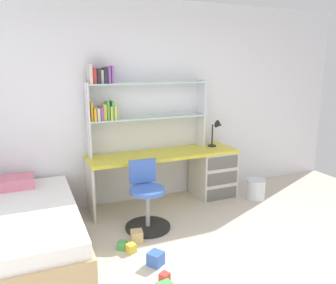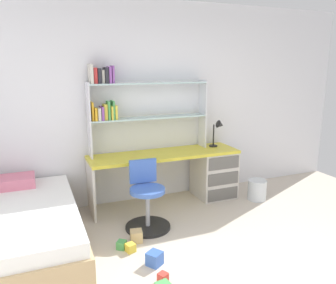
{
  "view_description": "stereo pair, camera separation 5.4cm",
  "coord_description": "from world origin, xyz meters",
  "px_view_note": "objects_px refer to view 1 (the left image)",
  "views": [
    {
      "loc": [
        -1.64,
        -1.79,
        1.85
      ],
      "look_at": [
        -0.24,
        1.49,
        1.03
      ],
      "focal_mm": 36.05,
      "sensor_mm": 36.0,
      "label": 1
    },
    {
      "loc": [
        -1.59,
        -1.81,
        1.85
      ],
      "look_at": [
        -0.24,
        1.49,
        1.03
      ],
      "focal_mm": 36.05,
      "sensor_mm": 36.0,
      "label": 2
    }
  ],
  "objects_px": {
    "desk_lamp": "(218,129)",
    "toy_block_blue_1": "(156,259)",
    "waste_bin": "(256,189)",
    "toy_block_natural_3": "(137,236)",
    "swivel_chair": "(147,202)",
    "desk": "(200,170)",
    "toy_block_yellow_0": "(131,248)",
    "toy_block_green_5": "(122,245)",
    "bookshelf_hutch": "(129,102)",
    "bed_platform": "(12,234)",
    "toy_block_red_2": "(165,277)"
  },
  "relations": [
    {
      "from": "bookshelf_hutch",
      "to": "waste_bin",
      "type": "relative_size",
      "value": 5.63
    },
    {
      "from": "bookshelf_hutch",
      "to": "toy_block_red_2",
      "type": "xyz_separation_m",
      "value": [
        -0.24,
        -1.73,
        -1.35
      ]
    },
    {
      "from": "swivel_chair",
      "to": "bed_platform",
      "type": "relative_size",
      "value": 0.42
    },
    {
      "from": "desk",
      "to": "toy_block_red_2",
      "type": "bearing_deg",
      "value": -126.94
    },
    {
      "from": "desk",
      "to": "toy_block_red_2",
      "type": "relative_size",
      "value": 26.25
    },
    {
      "from": "toy_block_yellow_0",
      "to": "toy_block_red_2",
      "type": "distance_m",
      "value": 0.58
    },
    {
      "from": "waste_bin",
      "to": "toy_block_yellow_0",
      "type": "bearing_deg",
      "value": -162.4
    },
    {
      "from": "waste_bin",
      "to": "toy_block_green_5",
      "type": "height_order",
      "value": "waste_bin"
    },
    {
      "from": "swivel_chair",
      "to": "desk_lamp",
      "type": "bearing_deg",
      "value": 25.36
    },
    {
      "from": "waste_bin",
      "to": "toy_block_yellow_0",
      "type": "height_order",
      "value": "waste_bin"
    },
    {
      "from": "desk_lamp",
      "to": "swivel_chair",
      "type": "xyz_separation_m",
      "value": [
        -1.28,
        -0.61,
        -0.66
      ]
    },
    {
      "from": "swivel_chair",
      "to": "toy_block_green_5",
      "type": "xyz_separation_m",
      "value": [
        -0.4,
        -0.36,
        -0.26
      ]
    },
    {
      "from": "waste_bin",
      "to": "toy_block_red_2",
      "type": "height_order",
      "value": "waste_bin"
    },
    {
      "from": "swivel_chair",
      "to": "waste_bin",
      "type": "xyz_separation_m",
      "value": [
        1.68,
        0.19,
        -0.16
      ]
    },
    {
      "from": "bookshelf_hutch",
      "to": "swivel_chair",
      "type": "xyz_separation_m",
      "value": [
        -0.04,
        -0.72,
        -1.08
      ]
    },
    {
      "from": "waste_bin",
      "to": "toy_block_blue_1",
      "type": "relative_size",
      "value": 2.19
    },
    {
      "from": "desk",
      "to": "bookshelf_hutch",
      "type": "xyz_separation_m",
      "value": [
        -0.95,
        0.16,
        0.99
      ]
    },
    {
      "from": "toy_block_blue_1",
      "to": "bookshelf_hutch",
      "type": "bearing_deg",
      "value": 81.45
    },
    {
      "from": "swivel_chair",
      "to": "toy_block_red_2",
      "type": "xyz_separation_m",
      "value": [
        -0.2,
        -1.01,
        -0.27
      ]
    },
    {
      "from": "bookshelf_hutch",
      "to": "toy_block_red_2",
      "type": "height_order",
      "value": "bookshelf_hutch"
    },
    {
      "from": "swivel_chair",
      "to": "toy_block_natural_3",
      "type": "height_order",
      "value": "swivel_chair"
    },
    {
      "from": "bookshelf_hutch",
      "to": "toy_block_green_5",
      "type": "bearing_deg",
      "value": -112.12
    },
    {
      "from": "waste_bin",
      "to": "toy_block_natural_3",
      "type": "height_order",
      "value": "waste_bin"
    },
    {
      "from": "bookshelf_hutch",
      "to": "desk_lamp",
      "type": "height_order",
      "value": "bookshelf_hutch"
    },
    {
      "from": "toy_block_yellow_0",
      "to": "swivel_chair",
      "type": "bearing_deg",
      "value": 53.59
    },
    {
      "from": "desk_lamp",
      "to": "toy_block_blue_1",
      "type": "xyz_separation_m",
      "value": [
        -1.47,
        -1.36,
        -0.9
      ]
    },
    {
      "from": "bed_platform",
      "to": "toy_block_red_2",
      "type": "bearing_deg",
      "value": -37.56
    },
    {
      "from": "desk",
      "to": "toy_block_yellow_0",
      "type": "xyz_separation_m",
      "value": [
        -1.32,
        -1.01,
        -0.36
      ]
    },
    {
      "from": "desk",
      "to": "bed_platform",
      "type": "bearing_deg",
      "value": -165.09
    },
    {
      "from": "waste_bin",
      "to": "bed_platform",
      "type": "bearing_deg",
      "value": -175.05
    },
    {
      "from": "swivel_chair",
      "to": "toy_block_red_2",
      "type": "relative_size",
      "value": 10.14
    },
    {
      "from": "toy_block_yellow_0",
      "to": "desk_lamp",
      "type": "bearing_deg",
      "value": 33.18
    },
    {
      "from": "toy_block_green_5",
      "to": "toy_block_natural_3",
      "type": "bearing_deg",
      "value": 24.43
    },
    {
      "from": "desk",
      "to": "swivel_chair",
      "type": "xyz_separation_m",
      "value": [
        -0.99,
        -0.56,
        -0.1
      ]
    },
    {
      "from": "toy_block_natural_3",
      "to": "desk_lamp",
      "type": "bearing_deg",
      "value": 30.49
    },
    {
      "from": "waste_bin",
      "to": "toy_block_green_5",
      "type": "xyz_separation_m",
      "value": [
        -2.08,
        -0.55,
        -0.1
      ]
    },
    {
      "from": "desk_lamp",
      "to": "swivel_chair",
      "type": "relative_size",
      "value": 0.49
    },
    {
      "from": "toy_block_red_2",
      "to": "toy_block_natural_3",
      "type": "relative_size",
      "value": 0.62
    },
    {
      "from": "toy_block_blue_1",
      "to": "toy_block_natural_3",
      "type": "xyz_separation_m",
      "value": [
        -0.03,
        0.48,
        -0.0
      ]
    },
    {
      "from": "bookshelf_hutch",
      "to": "desk_lamp",
      "type": "xyz_separation_m",
      "value": [
        1.24,
        -0.11,
        -0.43
      ]
    },
    {
      "from": "desk",
      "to": "toy_block_yellow_0",
      "type": "bearing_deg",
      "value": -142.49
    },
    {
      "from": "desk_lamp",
      "to": "toy_block_natural_3",
      "type": "height_order",
      "value": "desk_lamp"
    },
    {
      "from": "bed_platform",
      "to": "toy_block_yellow_0",
      "type": "height_order",
      "value": "bed_platform"
    },
    {
      "from": "desk_lamp",
      "to": "toy_block_yellow_0",
      "type": "distance_m",
      "value": 2.14
    },
    {
      "from": "swivel_chair",
      "to": "toy_block_natural_3",
      "type": "xyz_separation_m",
      "value": [
        -0.21,
        -0.27,
        -0.24
      ]
    },
    {
      "from": "desk",
      "to": "waste_bin",
      "type": "xyz_separation_m",
      "value": [
        0.7,
        -0.37,
        -0.26
      ]
    },
    {
      "from": "bookshelf_hutch",
      "to": "toy_block_natural_3",
      "type": "height_order",
      "value": "bookshelf_hutch"
    },
    {
      "from": "bookshelf_hutch",
      "to": "swivel_chair",
      "type": "distance_m",
      "value": 1.3
    },
    {
      "from": "waste_bin",
      "to": "toy_block_red_2",
      "type": "relative_size",
      "value": 3.7
    },
    {
      "from": "bed_platform",
      "to": "toy_block_natural_3",
      "type": "height_order",
      "value": "bed_platform"
    }
  ]
}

